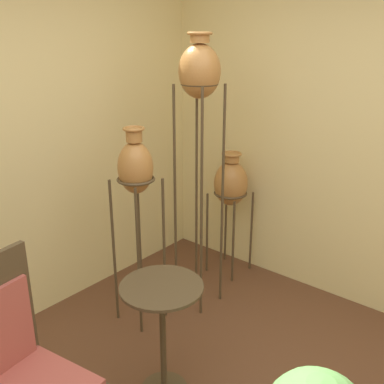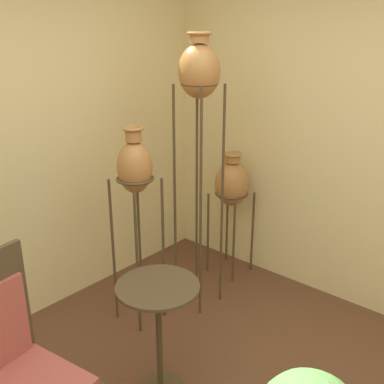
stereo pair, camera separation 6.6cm
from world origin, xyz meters
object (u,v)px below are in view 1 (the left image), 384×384
Objects in this scene: vase_stand_tall at (200,81)px; side_table at (162,316)px; chair at (17,367)px; vase_stand_short at (231,184)px; vase_stand_medium at (136,173)px.

side_table is (-0.88, -0.45, -1.20)m from vase_stand_tall.
vase_stand_tall is 2.81× the size of side_table.
chair reaches higher than side_table.
vase_stand_short is 1.51× the size of side_table.
chair is 1.53× the size of side_table.
chair is at bearing -170.60° from vase_stand_tall.
vase_stand_tall is at bearing -169.71° from vase_stand_short.
vase_stand_medium is 1.33× the size of vase_stand_short.
vase_stand_short is 0.99× the size of chair.
vase_stand_tall reaches higher than vase_stand_medium.
chair is (-2.22, -0.38, -0.22)m from vase_stand_short.
chair reaches higher than vase_stand_short.
vase_stand_tall is 1.86× the size of vase_stand_short.
vase_stand_medium is at bearing 174.97° from vase_stand_short.
vase_stand_tall reaches higher than chair.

